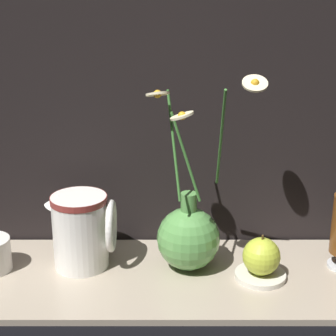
{
  "coord_description": "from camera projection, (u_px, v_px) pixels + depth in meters",
  "views": [
    {
      "loc": [
        0.01,
        -0.94,
        0.55
      ],
      "look_at": [
        0.02,
        0.0,
        0.23
      ],
      "focal_mm": 60.0,
      "sensor_mm": 36.0,
      "label": 1
    }
  ],
  "objects": [
    {
      "name": "vase_with_flowers",
      "position": [
        187.0,
        235.0,
        1.07
      ],
      "size": [
        0.22,
        0.14,
        0.37
      ],
      "color": "#59994C",
      "rests_on": "shelf"
    },
    {
      "name": "ceramic_pitcher",
      "position": [
        80.0,
        228.0,
        1.07
      ],
      "size": [
        0.13,
        0.11,
        0.16
      ],
      "color": "white",
      "rests_on": "shelf"
    },
    {
      "name": "orange_fruit",
      "position": [
        259.0,
        256.0,
        1.04
      ],
      "size": [
        0.07,
        0.07,
        0.08
      ],
      "color": "#B7C638",
      "rests_on": "saucer_plate"
    },
    {
      "name": "shelf",
      "position": [
        160.0,
        277.0,
        1.07
      ],
      "size": [
        0.86,
        0.3,
        0.01
      ],
      "color": "tan",
      "rests_on": "ground_plane"
    },
    {
      "name": "ground_plane",
      "position": [
        160.0,
        280.0,
        1.07
      ],
      "size": [
        6.0,
        6.0,
        0.0
      ],
      "primitive_type": "plane",
      "color": "black"
    },
    {
      "name": "saucer_plate",
      "position": [
        258.0,
        275.0,
        1.05
      ],
      "size": [
        0.1,
        0.1,
        0.01
      ],
      "color": "silver",
      "rests_on": "shelf"
    }
  ]
}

